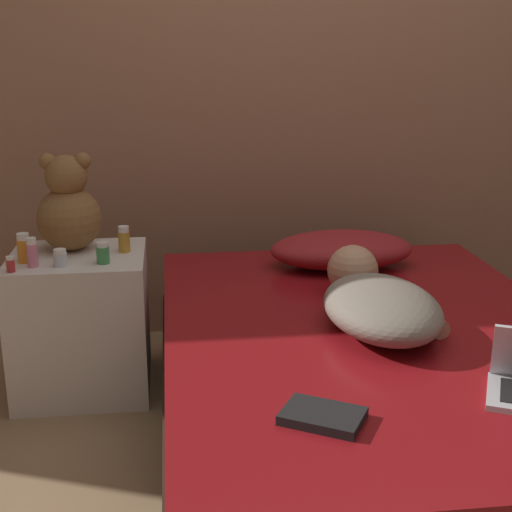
% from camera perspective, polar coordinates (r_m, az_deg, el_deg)
% --- Properties ---
extents(ground_plane, '(12.00, 12.00, 0.00)m').
position_cam_1_polar(ground_plane, '(2.49, 8.83, -15.61)').
color(ground_plane, '#937551').
extents(wall_back, '(8.00, 0.06, 2.60)m').
position_cam_1_polar(wall_back, '(3.29, 3.99, 16.21)').
color(wall_back, '#996B51').
rests_on(wall_back, ground_plane).
extents(bed, '(1.33, 1.85, 0.46)m').
position_cam_1_polar(bed, '(2.38, 9.08, -10.92)').
color(bed, '#2D2319').
rests_on(bed, ground_plane).
extents(nightstand, '(0.51, 0.46, 0.55)m').
position_cam_1_polar(nightstand, '(2.87, -13.76, -5.20)').
color(nightstand, silver).
rests_on(nightstand, ground_plane).
extents(pillow, '(0.57, 0.35, 0.14)m').
position_cam_1_polar(pillow, '(2.86, 6.86, 0.51)').
color(pillow, maroon).
rests_on(pillow, bed).
extents(person_lying, '(0.37, 0.69, 0.18)m').
position_cam_1_polar(person_lying, '(2.29, 9.68, -3.55)').
color(person_lying, gray).
rests_on(person_lying, bed).
extents(teddy_bear, '(0.25, 0.25, 0.38)m').
position_cam_1_polar(teddy_bear, '(2.82, -14.76, 3.71)').
color(teddy_bear, brown).
rests_on(teddy_bear, nightstand).
extents(bottle_orange, '(0.05, 0.05, 0.11)m').
position_cam_1_polar(bottle_orange, '(2.73, -18.09, 0.59)').
color(bottle_orange, orange).
rests_on(bottle_orange, nightstand).
extents(bottle_pink, '(0.04, 0.04, 0.11)m').
position_cam_1_polar(bottle_pink, '(2.66, -17.48, 0.25)').
color(bottle_pink, pink).
rests_on(bottle_pink, nightstand).
extents(bottle_clear, '(0.05, 0.05, 0.06)m').
position_cam_1_polar(bottle_clear, '(2.65, -15.39, -0.14)').
color(bottle_clear, silver).
rests_on(bottle_clear, nightstand).
extents(bottle_green, '(0.05, 0.05, 0.08)m').
position_cam_1_polar(bottle_green, '(2.65, -12.16, 0.24)').
color(bottle_green, '#3D8E4C').
rests_on(bottle_green, nightstand).
extents(bottle_red, '(0.03, 0.03, 0.06)m').
position_cam_1_polar(bottle_red, '(2.63, -19.05, -0.63)').
color(bottle_red, '#B72D2D').
rests_on(bottle_red, nightstand).
extents(bottle_amber, '(0.04, 0.04, 0.10)m').
position_cam_1_polar(bottle_amber, '(2.77, -10.52, 1.31)').
color(bottle_amber, gold).
rests_on(bottle_amber, nightstand).
extents(book, '(0.23, 0.21, 0.02)m').
position_cam_1_polar(book, '(1.73, 5.36, -12.63)').
color(book, black).
rests_on(book, bed).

